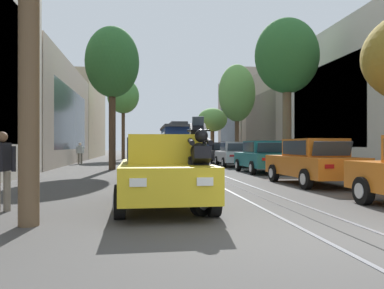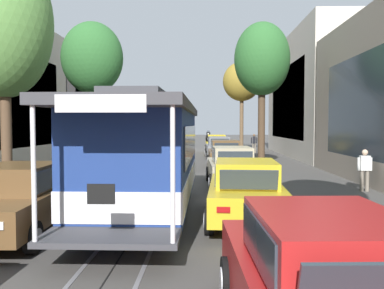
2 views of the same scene
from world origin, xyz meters
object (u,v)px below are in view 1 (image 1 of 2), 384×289
(parked_car_yellow_fifth_left, at_px, (146,152))
(parked_car_brown_sixth_right, at_px, (203,151))
(parked_car_orange_second_right, at_px, (313,162))
(parked_car_black_fifth_right, at_px, (219,153))
(parked_car_yellow_near_left, at_px, (162,170))
(pedestrian_on_right_pavement, at_px, (2,166))
(parked_car_silver_fourth_right, at_px, (234,154))
(parked_car_brown_mid_left, at_px, (147,156))
(street_tree_kerb_left_second, at_px, (112,63))
(motorcycle_with_rider, at_px, (199,162))
(parked_car_red_sixth_left, at_px, (143,151))
(street_tree_kerb_right_fourth, at_px, (212,120))
(parked_car_teal_mid_right, at_px, (262,157))
(pedestrian_on_left_pavement, at_px, (80,152))
(street_tree_kerb_left_mid, at_px, (123,96))
(parked_car_orange_far_right, at_px, (195,151))
(parked_car_beige_fourth_left, at_px, (147,153))
(street_tree_kerb_right_second, at_px, (287,57))
(street_tree_kerb_right_mid, at_px, (237,93))
(parked_car_red_far_left, at_px, (144,150))
(parked_car_grey_second_left, at_px, (153,160))
(cable_car_trolley, at_px, (177,142))

(parked_car_yellow_fifth_left, distance_m, parked_car_brown_sixth_right, 5.46)
(parked_car_orange_second_right, bearing_deg, parked_car_black_fifth_right, 89.54)
(parked_car_yellow_fifth_left, xyz_separation_m, parked_car_black_fifth_right, (5.53, -4.69, 0.00))
(parked_car_yellow_near_left, distance_m, pedestrian_on_right_pavement, 3.32)
(parked_car_silver_fourth_right, relative_size, parked_car_brown_sixth_right, 1.00)
(parked_car_brown_mid_left, relative_size, street_tree_kerb_left_second, 0.55)
(parked_car_brown_sixth_right, distance_m, motorcycle_with_rider, 28.53)
(parked_car_red_sixth_left, height_order, street_tree_kerb_right_fourth, street_tree_kerb_right_fourth)
(parked_car_teal_mid_right, height_order, pedestrian_on_left_pavement, parked_car_teal_mid_right)
(parked_car_orange_second_right, xyz_separation_m, street_tree_kerb_left_mid, (-7.60, 26.27, 5.40))
(parked_car_orange_second_right, relative_size, motorcycle_with_rider, 2.25)
(parked_car_silver_fourth_right, distance_m, pedestrian_on_right_pavement, 18.13)
(parked_car_yellow_near_left, relative_size, pedestrian_on_right_pavement, 2.67)
(parked_car_black_fifth_right, distance_m, street_tree_kerb_left_mid, 13.22)
(parked_car_brown_sixth_right, distance_m, parked_car_orange_far_right, 5.52)
(pedestrian_on_left_pavement, bearing_deg, parked_car_yellow_fifth_left, 45.70)
(parked_car_black_fifth_right, xyz_separation_m, pedestrian_on_right_pavement, (-8.85, -21.30, 0.13))
(parked_car_black_fifth_right, height_order, street_tree_kerb_right_fourth, street_tree_kerb_right_fourth)
(parked_car_beige_fourth_left, distance_m, street_tree_kerb_left_second, 8.12)
(parked_car_red_sixth_left, xyz_separation_m, pedestrian_on_right_pavement, (-3.09, -32.13, 0.13))
(parked_car_silver_fourth_right, xyz_separation_m, parked_car_black_fifth_right, (0.10, 5.42, 0.00))
(parked_car_black_fifth_right, relative_size, parked_car_orange_far_right, 1.00)
(parked_car_black_fifth_right, xyz_separation_m, street_tree_kerb_right_second, (2.04, -8.99, 5.46))
(parked_car_beige_fourth_left, height_order, street_tree_kerb_right_second, street_tree_kerb_right_second)
(parked_car_brown_sixth_right, bearing_deg, parked_car_brown_mid_left, -110.22)
(parked_car_brown_mid_left, xyz_separation_m, parked_car_orange_second_right, (5.53, -8.40, 0.00))
(motorcycle_with_rider, distance_m, pedestrian_on_right_pavement, 4.07)
(parked_car_beige_fourth_left, xyz_separation_m, street_tree_kerb_right_mid, (7.53, 3.60, 4.89))
(parked_car_orange_second_right, distance_m, street_tree_kerb_left_mid, 27.88)
(parked_car_red_sixth_left, bearing_deg, parked_car_silver_fourth_right, -70.79)
(parked_car_red_far_left, distance_m, street_tree_kerb_right_fourth, 9.31)
(parked_car_grey_second_left, height_order, parked_car_red_sixth_left, same)
(parked_car_silver_fourth_right, xyz_separation_m, street_tree_kerb_left_second, (-7.50, -2.17, 5.16))
(parked_car_yellow_fifth_left, bearing_deg, street_tree_kerb_right_mid, -20.25)
(parked_car_black_fifth_right, distance_m, cable_car_trolley, 4.99)
(parked_car_orange_second_right, distance_m, parked_car_brown_sixth_right, 23.09)
(parked_car_silver_fourth_right, bearing_deg, pedestrian_on_right_pavement, -118.85)
(parked_car_orange_far_right, height_order, pedestrian_on_right_pavement, pedestrian_on_right_pavement)
(parked_car_grey_second_left, relative_size, pedestrian_on_right_pavement, 2.68)
(parked_car_yellow_near_left, xyz_separation_m, pedestrian_on_left_pavement, (-4.90, 20.77, 0.08))
(parked_car_red_sixth_left, relative_size, street_tree_kerb_left_mid, 0.55)
(parked_car_red_far_left, height_order, parked_car_orange_second_right, same)
(parked_car_brown_mid_left, bearing_deg, street_tree_kerb_right_fourth, 70.89)
(parked_car_red_far_left, distance_m, street_tree_kerb_left_second, 25.79)
(parked_car_red_sixth_left, relative_size, street_tree_kerb_right_mid, 0.54)
(street_tree_kerb_right_mid, relative_size, pedestrian_on_left_pavement, 5.19)
(parked_car_silver_fourth_right, bearing_deg, parked_car_orange_second_right, -90.17)
(street_tree_kerb_right_fourth, bearing_deg, street_tree_kerb_left_mid, -156.35)
(parked_car_orange_far_right, bearing_deg, motorcycle_with_rider, -97.81)
(parked_car_yellow_near_left, xyz_separation_m, cable_car_trolley, (2.64, 25.07, 0.86))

